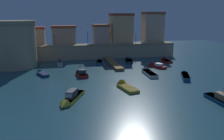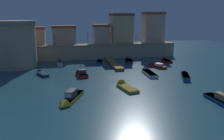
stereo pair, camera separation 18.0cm
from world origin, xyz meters
TOP-DOWN VIEW (x-y plane):
  - ground_plane at (0.00, 0.00)m, footprint 118.84×118.84m
  - quay_wall at (0.00, 21.52)m, footprint 44.96×3.72m
  - old_town_backdrop at (4.06, 25.59)m, footprint 42.58×6.18m
  - fortress_tower at (-21.32, 14.28)m, footprint 10.45×10.45m
  - pier_dock at (2.05, 12.32)m, footprint 1.94×14.98m
  - quay_lamp_0 at (-12.28, 21.52)m, footprint 0.32×0.32m
  - quay_lamp_1 at (-3.21, 21.52)m, footprint 0.32×0.32m
  - quay_lamp_2 at (3.27, 21.52)m, footprint 0.32×0.32m
  - quay_lamp_3 at (11.02, 21.52)m, footprint 0.32×0.32m
  - moored_boat_0 at (11.42, 7.23)m, footprint 3.64×5.57m
  - moored_boat_1 at (-9.70, -11.58)m, footprint 4.44×7.18m
  - moored_boat_2 at (-0.22, -6.57)m, footprint 3.09×6.52m
  - moored_boat_3 at (-6.90, 2.91)m, footprint 2.59×4.86m
  - moored_boat_4 at (-11.22, 14.89)m, footprint 1.31×4.59m
  - moored_boat_6 at (16.73, 13.01)m, footprint 1.84×4.44m
  - moored_boat_7 at (-15.01, 5.48)m, footprint 3.25×5.06m
  - moored_boat_8 at (13.59, -2.87)m, footprint 3.79×6.49m
  - moored_boat_9 at (7.07, 15.46)m, footprint 2.37×5.39m
  - moored_boat_10 at (-1.09, 14.45)m, footprint 2.12×5.67m
  - moored_boat_11 at (7.33, 1.61)m, footprint 1.93×7.38m
  - mooring_buoy_0 at (-0.32, 9.67)m, footprint 0.59×0.59m

SIDE VIEW (x-z plane):
  - ground_plane at x=0.00m, z-range 0.00..0.00m
  - mooring_buoy_0 at x=-0.32m, z-range -0.29..0.29m
  - moored_boat_2 at x=-0.22m, z-range -0.62..1.13m
  - moored_boat_7 at x=-15.01m, z-range -0.31..0.88m
  - moored_boat_6 at x=16.73m, z-range -1.43..2.03m
  - moored_boat_9 at x=7.07m, z-range -1.30..1.91m
  - pier_dock at x=2.05m, z-range -0.03..0.67m
  - moored_boat_11 at x=7.33m, z-range -0.85..1.48m
  - moored_boat_0 at x=11.42m, z-range -0.42..1.13m
  - moored_boat_10 at x=-1.09m, z-range -0.22..0.99m
  - moored_boat_8 at x=13.59m, z-range -0.23..1.02m
  - moored_boat_4 at x=-11.22m, z-range -0.44..1.34m
  - moored_boat_1 at x=-9.70m, z-range -0.57..1.48m
  - moored_boat_3 at x=-6.90m, z-range -0.99..1.93m
  - quay_wall at x=0.00m, z-range 0.01..4.11m
  - fortress_tower at x=-21.32m, z-range 0.06..11.09m
  - quay_lamp_3 at x=11.02m, z-range 4.64..7.67m
  - quay_lamp_0 at x=-12.28m, z-range 4.67..8.14m
  - quay_lamp_2 at x=3.27m, z-range 4.68..8.30m
  - quay_lamp_1 at x=-3.21m, z-range 4.69..8.46m
  - old_town_backdrop at x=4.06m, z-range 3.08..12.38m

